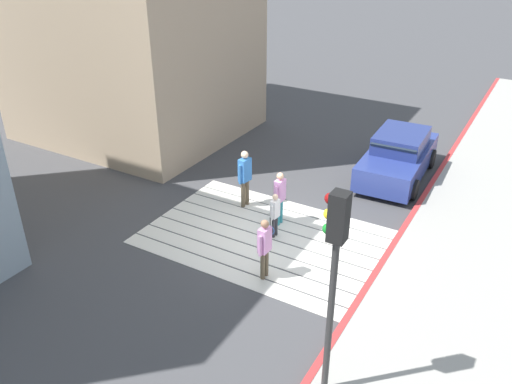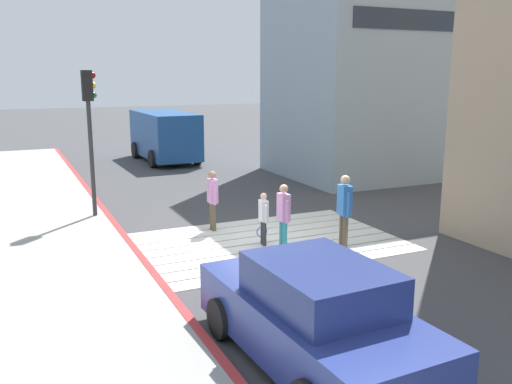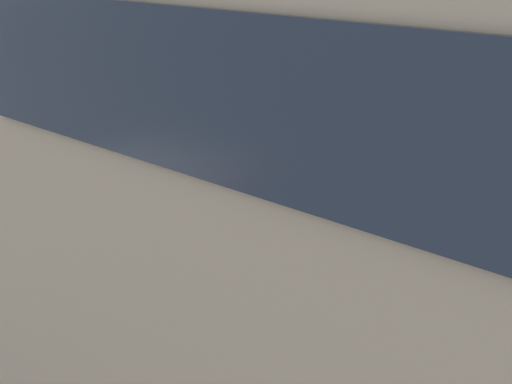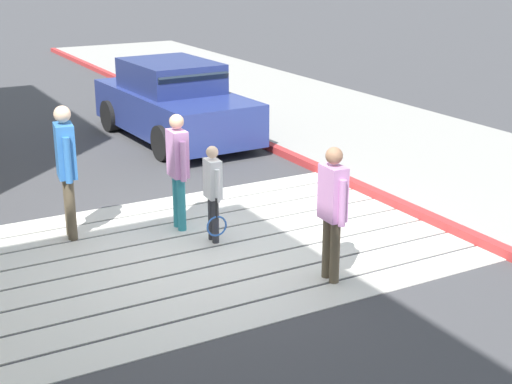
% 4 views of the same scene
% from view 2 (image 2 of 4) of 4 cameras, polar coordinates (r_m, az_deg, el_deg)
% --- Properties ---
extents(ground_plane, '(120.00, 120.00, 0.00)m').
position_cam_2_polar(ground_plane, '(13.91, 1.30, -5.20)').
color(ground_plane, '#424244').
extents(crosswalk_stripes, '(6.40, 4.35, 0.01)m').
position_cam_2_polar(crosswalk_stripes, '(13.91, 1.30, -5.18)').
color(crosswalk_stripes, silver).
rests_on(crosswalk_stripes, ground).
extents(sidewalk_west, '(4.80, 40.00, 0.12)m').
position_cam_2_polar(sidewalk_west, '(12.61, -22.46, -7.72)').
color(sidewalk_west, '#9E9B93').
rests_on(sidewalk_west, ground).
extents(curb_painted, '(0.16, 40.00, 0.13)m').
position_cam_2_polar(curb_painted, '(12.87, -11.91, -6.61)').
color(curb_painted, '#BC3333').
rests_on(curb_painted, ground).
extents(building_far_north, '(8.00, 6.03, 10.91)m').
position_cam_2_polar(building_far_north, '(23.87, 12.69, 15.00)').
color(building_far_north, '#8C9EA8').
rests_on(building_far_north, ground).
extents(car_parked_near_curb, '(2.12, 4.37, 1.57)m').
position_cam_2_polar(car_parked_near_curb, '(8.15, 6.06, -12.70)').
color(car_parked_near_curb, navy).
rests_on(car_parked_near_curb, ground).
extents(van_down_street, '(2.43, 5.24, 2.35)m').
position_cam_2_polar(van_down_street, '(26.91, -9.43, 5.86)').
color(van_down_street, '#1E4C8C').
rests_on(van_down_street, ground).
extents(traffic_light_corner, '(0.39, 0.28, 4.24)m').
position_cam_2_polar(traffic_light_corner, '(16.24, -16.82, 7.71)').
color(traffic_light_corner, '#2D2D2D').
rests_on(traffic_light_corner, ground).
extents(pedestrian_adult_lead, '(0.29, 0.52, 1.82)m').
position_cam_2_polar(pedestrian_adult_lead, '(13.25, 9.13, -1.50)').
color(pedestrian_adult_lead, brown).
rests_on(pedestrian_adult_lead, ground).
extents(pedestrian_adult_trailing, '(0.22, 0.48, 1.63)m').
position_cam_2_polar(pedestrian_adult_trailing, '(14.73, -4.51, -0.43)').
color(pedestrian_adult_trailing, brown).
rests_on(pedestrian_adult_trailing, ground).
extents(pedestrian_adult_side, '(0.22, 0.48, 1.63)m').
position_cam_2_polar(pedestrian_adult_side, '(12.92, 2.86, -2.19)').
color(pedestrian_adult_side, teal).
rests_on(pedestrian_adult_side, ground).
extents(pedestrian_child_with_racket, '(0.28, 0.41, 1.32)m').
position_cam_2_polar(pedestrian_child_with_racket, '(13.46, 0.78, -2.49)').
color(pedestrian_child_with_racket, '#333338').
rests_on(pedestrian_child_with_racket, ground).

